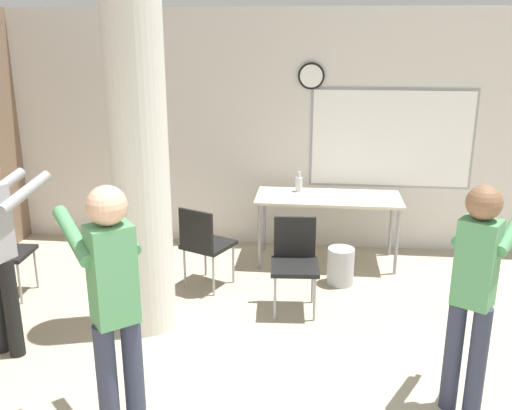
{
  "coord_description": "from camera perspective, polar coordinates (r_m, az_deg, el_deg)",
  "views": [
    {
      "loc": [
        0.24,
        -1.63,
        2.56
      ],
      "look_at": [
        -0.25,
        2.82,
        1.17
      ],
      "focal_mm": 40.0,
      "sensor_mm": 36.0,
      "label": 1
    }
  ],
  "objects": [
    {
      "name": "support_pillar",
      "position": [
        4.86,
        -11.46,
        3.05
      ],
      "size": [
        0.48,
        0.48,
        2.8
      ],
      "color": "silver",
      "rests_on": "ground_plane"
    },
    {
      "name": "folding_table",
      "position": [
        6.4,
        7.23,
        0.37
      ],
      "size": [
        1.6,
        0.67,
        0.78
      ],
      "color": "beige",
      "rests_on": "ground_plane"
    },
    {
      "name": "chair_table_left",
      "position": [
        5.78,
        -5.19,
        -3.63
      ],
      "size": [
        0.58,
        0.58,
        0.87
      ],
      "color": "black",
      "rests_on": "ground_plane"
    },
    {
      "name": "wall_back",
      "position": [
        6.79,
        4.41,
        7.32
      ],
      "size": [
        8.0,
        0.15,
        2.8
      ],
      "color": "silver",
      "rests_on": "ground_plane"
    },
    {
      "name": "chair_table_front",
      "position": [
        5.36,
        3.9,
        -5.3
      ],
      "size": [
        0.47,
        0.47,
        0.87
      ],
      "color": "black",
      "rests_on": "ground_plane"
    },
    {
      "name": "person_playing_side",
      "position": [
        4.02,
        21.08,
        -7.37
      ],
      "size": [
        0.57,
        0.68,
        1.64
      ],
      "color": "#2D3347",
      "rests_on": "ground_plane"
    },
    {
      "name": "person_playing_front",
      "position": [
        3.57,
        -14.14,
        -9.02
      ],
      "size": [
        0.64,
        0.67,
        1.72
      ],
      "color": "#2D3347",
      "rests_on": "ground_plane"
    },
    {
      "name": "bottle_on_table",
      "position": [
        6.52,
        4.31,
        2.12
      ],
      "size": [
        0.08,
        0.08,
        0.24
      ],
      "color": "silver",
      "rests_on": "folding_table"
    },
    {
      "name": "waste_bin",
      "position": [
        6.03,
        8.46,
        -6.07
      ],
      "size": [
        0.28,
        0.28,
        0.39
      ],
      "color": "#B2B2B7",
      "rests_on": "ground_plane"
    }
  ]
}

